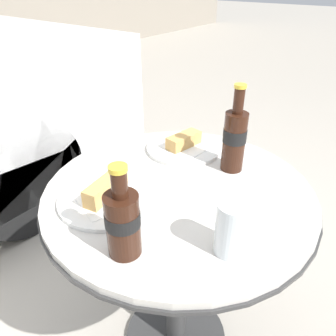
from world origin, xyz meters
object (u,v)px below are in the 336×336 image
object	(u,v)px
bistro_table	(178,228)
cola_bottle_left	(123,221)
cola_bottle_right	(234,138)
lunch_plate_far	(184,146)
lunch_plate_near	(107,196)
drinking_glass	(232,230)

from	to	relation	value
bistro_table	cola_bottle_left	distance (m)	0.35
bistro_table	cola_bottle_left	size ratio (longest dim) A/B	3.55
cola_bottle_right	cola_bottle_left	bearing A→B (deg)	177.53
lunch_plate_far	lunch_plate_near	bearing A→B (deg)	-179.44
cola_bottle_right	drinking_glass	size ratio (longest dim) A/B	2.11
cola_bottle_right	lunch_plate_far	world-z (taller)	cola_bottle_right
bistro_table	drinking_glass	size ratio (longest dim) A/B	6.13
bistro_table	cola_bottle_left	bearing A→B (deg)	-169.72
drinking_glass	bistro_table	bearing A→B (deg)	60.36
bistro_table	lunch_plate_near	world-z (taller)	lunch_plate_near
drinking_glass	lunch_plate_far	world-z (taller)	drinking_glass
cola_bottle_right	lunch_plate_far	distance (m)	0.21
cola_bottle_left	cola_bottle_right	bearing A→B (deg)	-2.47
cola_bottle_right	drinking_glass	bearing A→B (deg)	-152.94
lunch_plate_far	cola_bottle_left	bearing A→B (deg)	-160.06
bistro_table	lunch_plate_far	distance (m)	0.28
bistro_table	drinking_glass	distance (m)	0.33
drinking_glass	lunch_plate_far	distance (m)	0.47
lunch_plate_near	lunch_plate_far	world-z (taller)	lunch_plate_near
bistro_table	lunch_plate_near	distance (m)	0.25
cola_bottle_left	lunch_plate_near	bearing A→B (deg)	57.15
bistro_table	cola_bottle_left	world-z (taller)	cola_bottle_left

